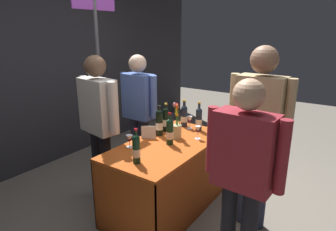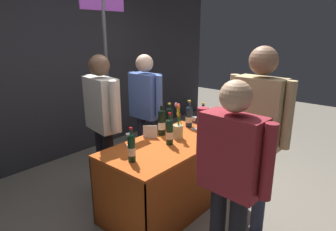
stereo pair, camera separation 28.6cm
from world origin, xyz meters
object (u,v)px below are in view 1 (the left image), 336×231
(wine_glass_near_taster, at_px, (190,120))
(vendor_presenter, at_px, (99,117))
(display_bottle_0, at_px, (166,119))
(taster_foreground_right, at_px, (258,124))
(wine_glass_mid, at_px, (198,130))
(flower_vase, at_px, (176,128))
(wine_glass_near_vendor, at_px, (129,139))
(tasting_table, at_px, (168,164))
(booth_signpost, at_px, (98,65))
(featured_wine_bottle, at_px, (136,149))

(wine_glass_near_taster, relative_size, vendor_presenter, 0.09)
(display_bottle_0, xyz_separation_m, taster_foreground_right, (-0.07, -1.07, 0.16))
(wine_glass_mid, height_order, flower_vase, flower_vase)
(wine_glass_near_vendor, height_order, taster_foreground_right, taster_foreground_right)
(tasting_table, xyz_separation_m, taster_foreground_right, (0.23, -0.84, 0.54))
(tasting_table, height_order, booth_signpost, booth_signpost)
(featured_wine_bottle, distance_m, wine_glass_near_taster, 1.07)
(wine_glass_near_vendor, bearing_deg, display_bottle_0, -2.55)
(wine_glass_near_vendor, xyz_separation_m, wine_glass_near_taster, (0.83, -0.20, 0.02))
(flower_vase, height_order, booth_signpost, booth_signpost)
(wine_glass_near_taster, bearing_deg, wine_glass_near_vendor, 166.21)
(featured_wine_bottle, xyz_separation_m, flower_vase, (0.71, 0.04, -0.02))
(featured_wine_bottle, bearing_deg, wine_glass_near_taster, 4.66)
(featured_wine_bottle, bearing_deg, wine_glass_near_vendor, 51.45)
(flower_vase, xyz_separation_m, taster_foreground_right, (0.05, -0.85, 0.19))
(featured_wine_bottle, bearing_deg, display_bottle_0, 17.78)
(flower_vase, distance_m, taster_foreground_right, 0.88)
(wine_glass_near_taster, height_order, vendor_presenter, vendor_presenter)
(vendor_presenter, relative_size, taster_foreground_right, 0.93)
(wine_glass_near_vendor, distance_m, taster_foreground_right, 1.24)
(wine_glass_mid, height_order, taster_foreground_right, taster_foreground_right)
(wine_glass_near_vendor, bearing_deg, tasting_table, -41.26)
(tasting_table, xyz_separation_m, wine_glass_mid, (0.29, -0.19, 0.33))
(display_bottle_0, relative_size, wine_glass_near_vendor, 2.63)
(wine_glass_mid, bearing_deg, display_bottle_0, 88.97)
(display_bottle_0, xyz_separation_m, wine_glass_mid, (-0.01, -0.42, -0.04))
(featured_wine_bottle, xyz_separation_m, booth_signpost, (0.63, 1.10, 0.59))
(booth_signpost, bearing_deg, flower_vase, -85.47)
(display_bottle_0, bearing_deg, wine_glass_near_taster, -36.68)
(booth_signpost, bearing_deg, featured_wine_bottle, -119.60)
(featured_wine_bottle, bearing_deg, tasting_table, 3.26)
(flower_vase, xyz_separation_m, vendor_presenter, (-0.45, 0.70, 0.12))
(taster_foreground_right, height_order, booth_signpost, booth_signpost)
(tasting_table, xyz_separation_m, display_bottle_0, (0.30, 0.23, 0.38))
(tasting_table, distance_m, display_bottle_0, 0.53)
(featured_wine_bottle, xyz_separation_m, vendor_presenter, (0.26, 0.74, 0.10))
(tasting_table, bearing_deg, booth_signpost, 84.76)
(featured_wine_bottle, xyz_separation_m, wine_glass_mid, (0.82, -0.16, -0.03))
(wine_glass_near_vendor, distance_m, vendor_presenter, 0.48)
(wine_glass_near_vendor, xyz_separation_m, taster_foreground_right, (0.52, -1.10, 0.22))
(display_bottle_0, relative_size, flower_vase, 0.85)
(tasting_table, distance_m, flower_vase, 0.39)
(vendor_presenter, bearing_deg, tasting_table, 30.52)
(featured_wine_bottle, distance_m, wine_glass_mid, 0.83)
(tasting_table, xyz_separation_m, flower_vase, (0.18, 0.01, 0.35))
(vendor_presenter, bearing_deg, wine_glass_near_taster, 60.50)
(featured_wine_bottle, xyz_separation_m, display_bottle_0, (0.82, 0.26, 0.01))
(display_bottle_0, relative_size, vendor_presenter, 0.21)
(featured_wine_bottle, xyz_separation_m, wine_glass_near_vendor, (0.23, 0.29, -0.04))
(display_bottle_0, bearing_deg, wine_glass_mid, -91.03)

